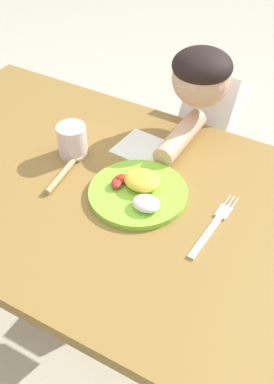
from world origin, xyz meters
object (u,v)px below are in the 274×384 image
(spoon, at_px, (68,168))
(person, at_px, (203,156))
(plate, at_px, (139,191))
(drinking_cup, at_px, (72,140))
(fork, at_px, (213,226))

(spoon, height_order, person, person)
(plate, relative_size, spoon, 1.35)
(plate, distance_m, person, 0.47)
(plate, xyz_separation_m, drinking_cup, (-0.23, 0.06, 0.03))
(plate, bearing_deg, drinking_cup, 166.46)
(plate, distance_m, fork, 0.20)
(fork, height_order, drinking_cup, drinking_cup)
(spoon, bearing_deg, drinking_cup, 16.21)
(drinking_cup, distance_m, person, 0.49)
(drinking_cup, bearing_deg, spoon, -67.16)
(drinking_cup, xyz_separation_m, person, (0.23, 0.37, -0.22))
(plate, bearing_deg, spoon, -178.03)
(plate, xyz_separation_m, fork, (0.20, -0.01, -0.01))
(fork, distance_m, person, 0.52)
(plate, height_order, fork, plate)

